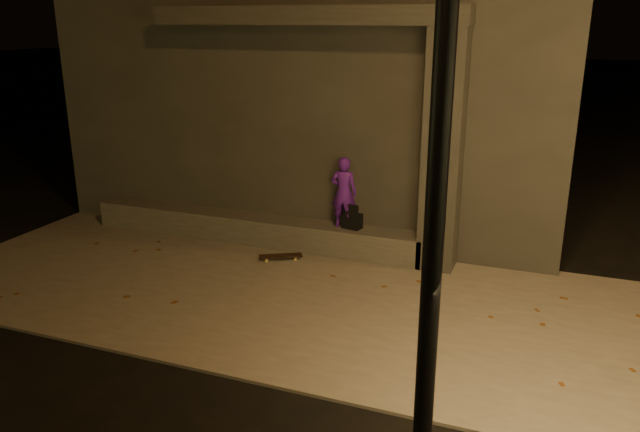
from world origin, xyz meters
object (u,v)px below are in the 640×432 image
at_px(backpack, 352,220).
at_px(skateboard, 281,256).
at_px(column, 443,153).
at_px(skateboarder, 344,193).

relative_size(backpack, skateboard, 0.61).
height_order(column, backpack, column).
xyz_separation_m(skateboarder, skateboard, (-0.84, -0.65, -0.97)).
bearing_deg(skateboarder, column, 177.56).
bearing_deg(skateboard, backpack, 4.28).
xyz_separation_m(column, backpack, (-1.39, 0.00, -1.21)).
bearing_deg(skateboarder, skateboard, 35.45).
xyz_separation_m(column, skateboard, (-2.38, -0.65, -1.74)).
bearing_deg(backpack, column, 12.26).
bearing_deg(column, skateboard, -164.71).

